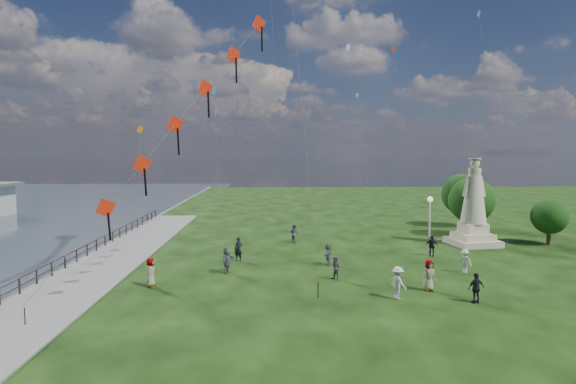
{
  "coord_description": "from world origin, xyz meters",
  "views": [
    {
      "loc": [
        -2.08,
        -23.08,
        8.03
      ],
      "look_at": [
        -1.0,
        8.0,
        5.5
      ],
      "focal_mm": 30.0,
      "sensor_mm": 36.0,
      "label": 1
    }
  ],
  "objects_px": {
    "person_9": "(432,246)",
    "person_3": "(476,288)",
    "person_2": "(398,283)",
    "person_7": "(294,234)",
    "lamppost": "(430,213)",
    "person_6": "(238,249)",
    "person_1": "(336,268)",
    "person_5": "(227,260)",
    "person_4": "(429,275)",
    "statue": "(473,212)",
    "person_8": "(465,261)",
    "person_10": "(151,272)",
    "person_11": "(328,254)"
  },
  "relations": [
    {
      "from": "person_6",
      "to": "person_11",
      "type": "xyz_separation_m",
      "value": [
        6.51,
        -1.54,
        -0.11
      ]
    },
    {
      "from": "person_4",
      "to": "person_1",
      "type": "bearing_deg",
      "value": 138.23
    },
    {
      "from": "person_10",
      "to": "person_5",
      "type": "bearing_deg",
      "value": -53.59
    },
    {
      "from": "person_1",
      "to": "person_4",
      "type": "bearing_deg",
      "value": 23.51
    },
    {
      "from": "person_3",
      "to": "person_11",
      "type": "bearing_deg",
      "value": -66.14
    },
    {
      "from": "person_2",
      "to": "person_11",
      "type": "distance_m",
      "value": 8.61
    },
    {
      "from": "lamppost",
      "to": "person_4",
      "type": "height_order",
      "value": "lamppost"
    },
    {
      "from": "person_2",
      "to": "person_5",
      "type": "bearing_deg",
      "value": 25.56
    },
    {
      "from": "statue",
      "to": "person_3",
      "type": "distance_m",
      "value": 17.54
    },
    {
      "from": "person_8",
      "to": "person_11",
      "type": "xyz_separation_m",
      "value": [
        -8.92,
        2.5,
        -0.0
      ]
    },
    {
      "from": "person_7",
      "to": "person_8",
      "type": "distance_m",
      "value": 15.55
    },
    {
      "from": "statue",
      "to": "person_8",
      "type": "relative_size",
      "value": 4.79
    },
    {
      "from": "person_3",
      "to": "person_7",
      "type": "height_order",
      "value": "person_7"
    },
    {
      "from": "lamppost",
      "to": "person_6",
      "type": "bearing_deg",
      "value": -174.57
    },
    {
      "from": "person_11",
      "to": "person_2",
      "type": "bearing_deg",
      "value": 35.51
    },
    {
      "from": "person_2",
      "to": "person_7",
      "type": "relative_size",
      "value": 1.06
    },
    {
      "from": "lamppost",
      "to": "statue",
      "type": "bearing_deg",
      "value": 38.44
    },
    {
      "from": "statue",
      "to": "person_9",
      "type": "relative_size",
      "value": 4.67
    },
    {
      "from": "statue",
      "to": "person_9",
      "type": "bearing_deg",
      "value": -148.07
    },
    {
      "from": "person_5",
      "to": "person_6",
      "type": "height_order",
      "value": "person_6"
    },
    {
      "from": "person_1",
      "to": "person_7",
      "type": "bearing_deg",
      "value": 149.26
    },
    {
      "from": "statue",
      "to": "person_3",
      "type": "xyz_separation_m",
      "value": [
        -6.64,
        -16.1,
        -2.04
      ]
    },
    {
      "from": "person_9",
      "to": "person_3",
      "type": "bearing_deg",
      "value": -64.56
    },
    {
      "from": "lamppost",
      "to": "person_8",
      "type": "relative_size",
      "value": 2.94
    },
    {
      "from": "lamppost",
      "to": "person_6",
      "type": "height_order",
      "value": "lamppost"
    },
    {
      "from": "statue",
      "to": "person_10",
      "type": "distance_m",
      "value": 27.8
    },
    {
      "from": "person_1",
      "to": "person_2",
      "type": "relative_size",
      "value": 0.85
    },
    {
      "from": "person_1",
      "to": "person_3",
      "type": "relative_size",
      "value": 0.93
    },
    {
      "from": "person_5",
      "to": "person_6",
      "type": "relative_size",
      "value": 0.99
    },
    {
      "from": "person_3",
      "to": "person_4",
      "type": "xyz_separation_m",
      "value": [
        -1.78,
        2.38,
        0.1
      ]
    },
    {
      "from": "person_4",
      "to": "person_5",
      "type": "distance_m",
      "value": 12.97
    },
    {
      "from": "person_1",
      "to": "person_10",
      "type": "bearing_deg",
      "value": -124.2
    },
    {
      "from": "person_3",
      "to": "person_5",
      "type": "distance_m",
      "value": 15.55
    },
    {
      "from": "person_11",
      "to": "person_1",
      "type": "bearing_deg",
      "value": 15.82
    },
    {
      "from": "person_2",
      "to": "person_5",
      "type": "distance_m",
      "value": 11.62
    },
    {
      "from": "person_9",
      "to": "person_7",
      "type": "bearing_deg",
      "value": -176.0
    },
    {
      "from": "person_11",
      "to": "person_7",
      "type": "bearing_deg",
      "value": -150.74
    },
    {
      "from": "statue",
      "to": "person_1",
      "type": "distance_m",
      "value": 17.67
    },
    {
      "from": "person_6",
      "to": "person_9",
      "type": "xyz_separation_m",
      "value": [
        14.96,
        1.21,
        -0.09
      ]
    },
    {
      "from": "person_3",
      "to": "person_6",
      "type": "distance_m",
      "value": 17.05
    },
    {
      "from": "statue",
      "to": "person_8",
      "type": "distance_m",
      "value": 10.85
    },
    {
      "from": "lamppost",
      "to": "person_6",
      "type": "distance_m",
      "value": 15.08
    },
    {
      "from": "person_1",
      "to": "person_7",
      "type": "xyz_separation_m",
      "value": [
        -2.03,
        12.6,
        0.08
      ]
    },
    {
      "from": "person_3",
      "to": "person_7",
      "type": "bearing_deg",
      "value": -76.63
    },
    {
      "from": "person_4",
      "to": "person_10",
      "type": "bearing_deg",
      "value": 159.84
    },
    {
      "from": "person_1",
      "to": "person_2",
      "type": "distance_m",
      "value": 4.99
    },
    {
      "from": "person_1",
      "to": "person_8",
      "type": "height_order",
      "value": "person_8"
    },
    {
      "from": "person_2",
      "to": "person_11",
      "type": "bearing_deg",
      "value": -13.43
    },
    {
      "from": "person_8",
      "to": "person_11",
      "type": "bearing_deg",
      "value": -143.65
    },
    {
      "from": "person_6",
      "to": "person_10",
      "type": "distance_m",
      "value": 8.26
    }
  ]
}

